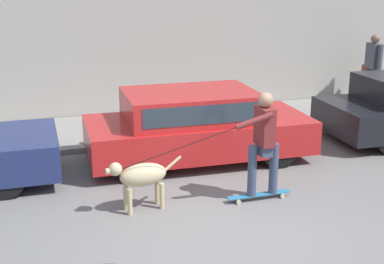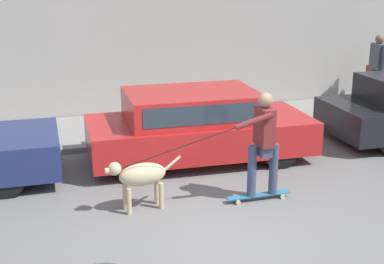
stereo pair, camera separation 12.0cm
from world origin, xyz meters
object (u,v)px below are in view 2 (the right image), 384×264
at_px(skateboarder, 263,140).
at_px(pedestrian_with_bag, 377,65).
at_px(dog, 140,176).
at_px(parked_car_1, 197,126).

distance_m(skateboarder, pedestrian_with_bag, 6.75).
bearing_deg(dog, skateboarder, 166.76).
bearing_deg(parked_car_1, skateboarder, -76.92).
xyz_separation_m(dog, skateboarder, (1.77, -0.17, 0.43)).
xyz_separation_m(skateboarder, pedestrian_with_bag, (5.01, 4.52, 0.10)).
relative_size(dog, skateboarder, 0.43).
height_order(dog, pedestrian_with_bag, pedestrian_with_bag).
distance_m(parked_car_1, skateboarder, 2.00).
bearing_deg(dog, pedestrian_with_bag, -155.07).
bearing_deg(skateboarder, parked_car_1, -78.99).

